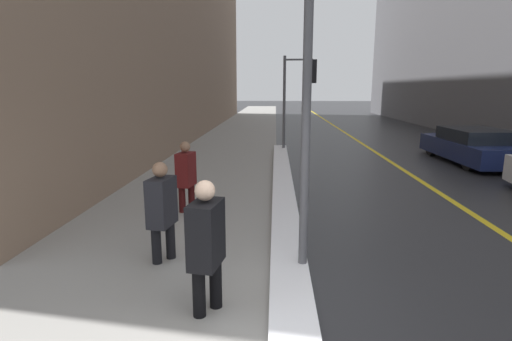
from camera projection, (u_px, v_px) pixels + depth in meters
name	position (u px, v px, depth m)	size (l,w,h in m)	color
sidewalk_slab	(233.00, 144.00, 18.34)	(4.00, 80.00, 0.01)	gray
road_centre_stripe	(365.00, 145.00, 18.06)	(0.16, 80.00, 0.00)	gold
snow_bank_curb	(283.00, 191.00, 9.70)	(0.52, 15.09, 0.14)	white
lamp_post	(307.00, 79.00, 5.06)	(0.28, 0.28, 4.36)	#515156
traffic_light_near	(302.00, 83.00, 15.74)	(1.31, 0.32, 3.78)	#515156
pedestrian_in_glasses	(207.00, 241.00, 4.43)	(0.38, 0.74, 1.56)	black
pedestrian_trailing	(162.00, 207.00, 5.77)	(0.36, 0.53, 1.50)	black
pedestrian_with_shoulder_bag	(186.00, 173.00, 8.20)	(0.36, 0.71, 1.47)	#340C0C
parked_car_navy	(474.00, 146.00, 13.73)	(1.98, 4.71, 1.18)	navy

